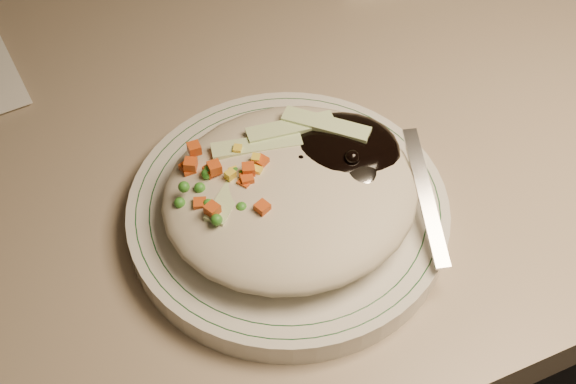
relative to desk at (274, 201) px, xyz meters
name	(u,v)px	position (x,y,z in m)	size (l,w,h in m)	color
desk	(274,201)	(0.00, 0.00, 0.00)	(1.40, 0.70, 0.74)	gray
plate	(288,213)	(-0.06, -0.17, 0.21)	(0.25, 0.25, 0.02)	silver
plate_rim	(288,205)	(-0.06, -0.17, 0.22)	(0.23, 0.23, 0.00)	#144723
meal	(294,186)	(-0.05, -0.17, 0.24)	(0.21, 0.19, 0.05)	#B7AD94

